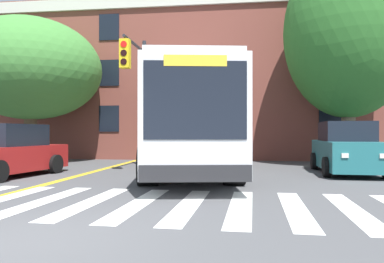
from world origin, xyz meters
The scene contains 12 objects.
ground_plane centered at (0.00, 0.00, 0.00)m, with size 120.00×120.00×0.00m, color #4C4C4F.
crosswalk centered at (-0.55, 2.81, 0.00)m, with size 13.92×4.12×0.01m.
lane_line_yellow_inner centered at (-2.41, 16.81, 0.00)m, with size 0.12×36.00×0.01m, color gold.
lane_line_yellow_outer centered at (-2.25, 16.81, 0.00)m, with size 0.12×36.00×0.01m, color gold.
city_bus centered at (1.09, 9.11, 1.83)m, with size 4.43×12.20×3.36m.
car_red_near_lane centered at (-4.56, 6.71, 0.78)m, with size 2.50×4.53×1.72m.
car_teal_far_lane centered at (6.76, 9.21, 0.84)m, with size 2.18×4.37×1.83m.
car_white_behind_bus centered at (2.05, 18.80, 1.01)m, with size 2.45×5.30×2.12m.
traffic_light_overhead centered at (-0.92, 9.34, 3.47)m, with size 0.34×2.80×5.24m.
street_tree_curbside_large centered at (7.66, 12.26, 5.78)m, with size 5.85×6.10×9.52m.
street_tree_curbside_small centered at (-6.94, 12.14, 4.48)m, with size 9.21×9.28×6.91m.
building_facade centered at (-3.95, 19.40, 4.39)m, with size 28.53×9.59×8.77m.
Camera 1 is at (3.05, -4.61, 1.44)m, focal length 35.00 mm.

